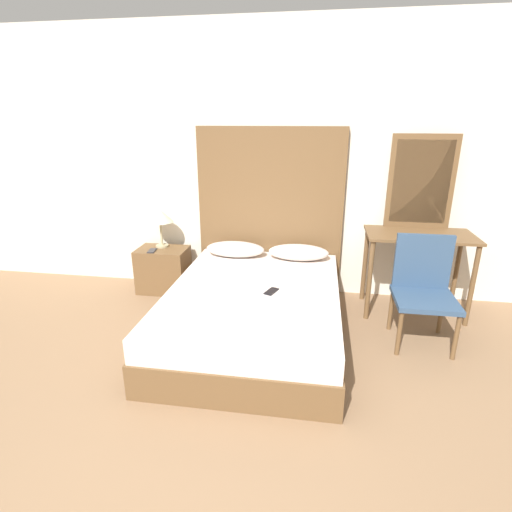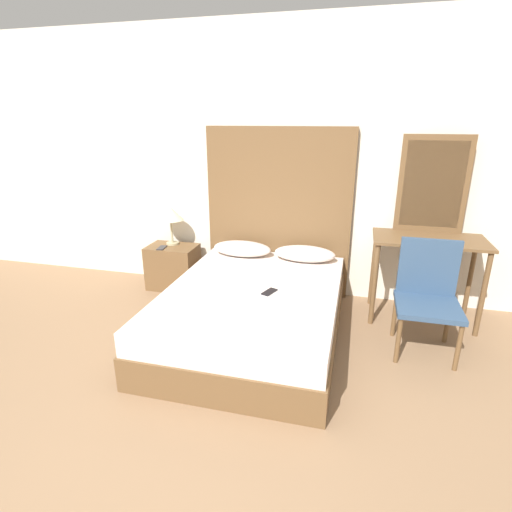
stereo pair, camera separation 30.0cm
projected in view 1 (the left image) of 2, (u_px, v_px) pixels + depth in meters
ground_plane at (179, 481)px, 2.09m from camera, size 16.00×16.00×0.00m
wall_back at (257, 164)px, 4.08m from camera, size 10.00×0.06×2.70m
bed at (254, 312)px, 3.42m from camera, size 1.43×1.96×0.45m
headboard at (270, 213)px, 4.15m from camera, size 1.50×0.05×1.72m
pillow_left at (235, 249)px, 4.10m from camera, size 0.60×0.30×0.15m
pillow_right at (298, 252)px, 4.00m from camera, size 0.60×0.30×0.15m
phone_on_bed at (271, 291)px, 3.27m from camera, size 0.12×0.17×0.01m
nightstand at (164, 270)px, 4.33m from camera, size 0.53×0.36×0.48m
table_lamp at (160, 217)px, 4.21m from camera, size 0.28×0.28×0.42m
phone_on_nightstand at (152, 251)px, 4.17m from camera, size 0.09×0.16×0.01m
vanity_desk at (418, 248)px, 3.71m from camera, size 0.96×0.52×0.79m
vanity_mirror at (421, 182)px, 3.74m from camera, size 0.60×0.03×0.87m
chair at (423, 285)px, 3.30m from camera, size 0.48×0.47×0.89m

